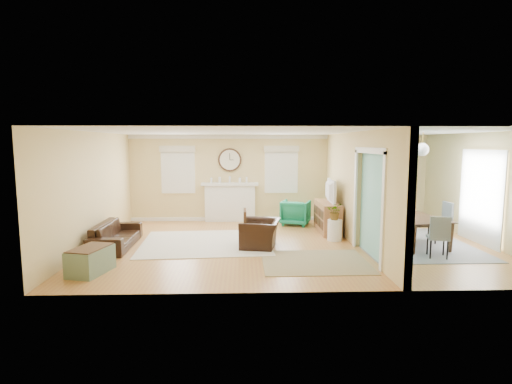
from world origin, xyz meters
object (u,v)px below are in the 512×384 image
green_chair (296,213)px  credenza (327,217)px  eames_chair (260,234)px  sofa (116,235)px  dining_table (411,230)px

green_chair → credenza: bearing=146.2°
eames_chair → green_chair: bearing=166.3°
sofa → credenza: size_ratio=1.35×
eames_chair → dining_table: size_ratio=0.50×
eames_chair → green_chair: 2.72m
credenza → green_chair: bearing=126.4°
sofa → dining_table: bearing=-91.0°
sofa → credenza: bearing=-76.4°
sofa → eames_chair: size_ratio=2.01×
eames_chair → green_chair: green_chair is taller
green_chair → dining_table: bearing=156.2°
sofa → eames_chair: 3.28m
eames_chair → credenza: credenza is taller
green_chair → dining_table: size_ratio=0.41×
sofa → dining_table: 6.81m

